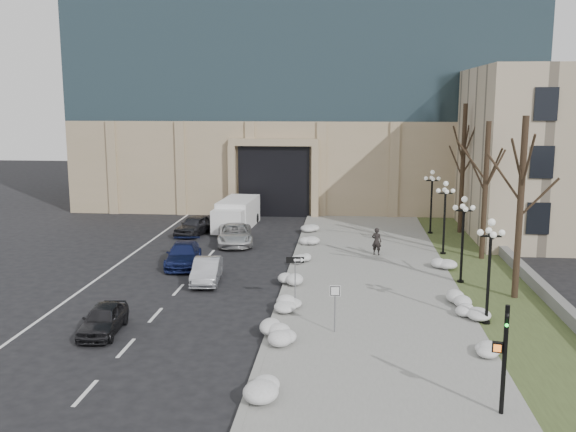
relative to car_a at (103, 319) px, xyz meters
name	(u,v)px	position (x,y,z in m)	size (l,w,h in m)	color
ground	(284,376)	(8.00, -3.57, -0.62)	(160.00, 160.00, 0.00)	black
sidewalk	(369,273)	(11.50, 10.43, -0.56)	(9.00, 40.00, 0.12)	gray
curb	(290,271)	(7.00, 10.43, -0.55)	(0.30, 40.00, 0.14)	gray
grass_strip	(487,276)	(18.00, 10.43, -0.57)	(4.00, 40.00, 0.10)	#3D4A25
stone_wall	(515,263)	(20.00, 12.43, -0.27)	(0.50, 30.00, 0.70)	slate
office_tower	(307,9)	(6.00, 40.02, 17.87)	(40.00, 24.70, 36.00)	tan
car_a	(103,319)	(0.00, 0.00, 0.00)	(1.46, 3.64, 1.24)	black
car_b	(207,271)	(2.68, 7.98, 0.03)	(1.38, 3.97, 1.31)	#AFB1B7
car_c	(183,255)	(0.52, 11.36, 0.06)	(1.90, 4.67, 1.35)	navy
car_d	(235,234)	(2.58, 17.34, 0.07)	(2.30, 4.99, 1.39)	silver
car_e	(195,225)	(-0.90, 20.22, 0.09)	(1.68, 4.17, 1.42)	#2E2E33
pedestrian	(377,241)	(12.06, 14.70, 0.37)	(0.64, 0.42, 1.74)	black
box_truck	(237,214)	(1.69, 23.14, 0.43)	(2.77, 6.93, 2.16)	silver
one_way_sign	(298,266)	(7.91, 4.43, 1.36)	(0.90, 0.26, 2.40)	slate
keep_sign	(335,299)	(9.73, 0.71, 0.95)	(0.46, 0.08, 2.14)	slate
traffic_signal	(503,362)	(15.00, -5.95, 1.18)	(0.62, 0.82, 3.62)	black
snow_clump_a	(266,394)	(7.64, -5.65, -0.32)	(1.10, 1.60, 0.36)	silver
snow_clump_b	(281,339)	(7.63, -0.72, -0.32)	(1.10, 1.60, 0.36)	silver
snow_clump_c	(285,305)	(7.38, 3.58, -0.32)	(1.10, 1.60, 0.36)	silver
snow_clump_d	(289,281)	(7.20, 7.55, -0.32)	(1.10, 1.60, 0.36)	silver
snow_clump_e	(304,259)	(7.62, 12.44, -0.32)	(1.10, 1.60, 0.36)	silver
snow_clump_f	(306,242)	(7.47, 17.08, -0.32)	(1.10, 1.60, 0.36)	silver
snow_clump_g	(312,229)	(7.61, 21.58, -0.32)	(1.10, 1.60, 0.36)	silver
snow_clump_h	(489,348)	(15.69, -0.98, -0.32)	(1.10, 1.60, 0.36)	silver
snow_clump_i	(458,300)	(15.50, 5.04, -0.32)	(1.10, 1.60, 0.36)	silver
snow_clump_j	(446,267)	(15.89, 11.40, -0.32)	(1.10, 1.60, 0.36)	silver
snow_clump_k	(468,312)	(15.67, 3.38, -0.32)	(1.10, 1.60, 0.36)	silver
snow_clump_l	(279,332)	(7.44, 0.01, -0.32)	(1.10, 1.60, 0.36)	silver
lamppost_a	(490,257)	(16.30, 2.43, 2.45)	(1.18, 1.18, 4.76)	black
lamppost_b	(463,228)	(16.30, 8.93, 2.45)	(1.18, 1.18, 4.76)	black
lamppost_c	(445,208)	(16.30, 15.43, 2.45)	(1.18, 1.18, 4.76)	black
lamppost_d	(432,193)	(16.30, 21.93, 2.45)	(1.18, 1.18, 4.76)	black
tree_near	(522,182)	(18.50, 6.43, 5.21)	(3.20, 3.20, 9.00)	black
tree_mid	(486,171)	(18.50, 14.43, 4.88)	(3.20, 3.20, 8.50)	black
tree_far	(463,150)	(18.50, 22.43, 5.53)	(3.20, 3.20, 9.50)	black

